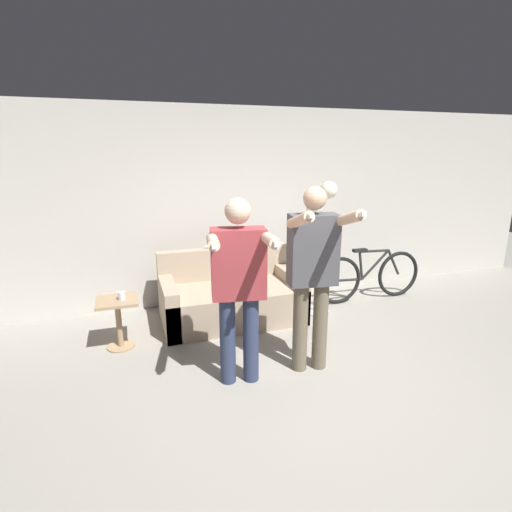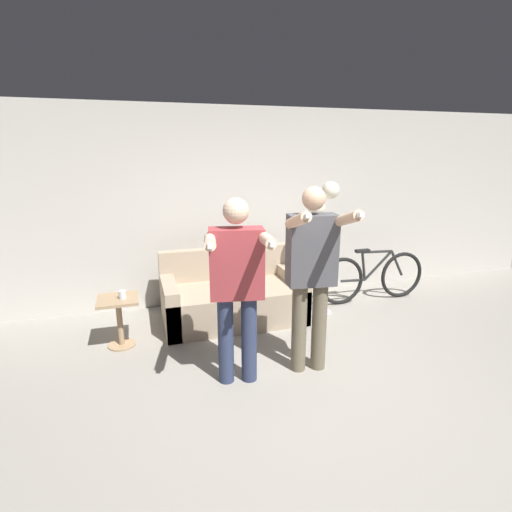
# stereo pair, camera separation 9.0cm
# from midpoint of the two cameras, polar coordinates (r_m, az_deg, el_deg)

# --- Properties ---
(ground_plane) EXTENTS (16.00, 16.00, 0.00)m
(ground_plane) POSITION_cam_midpoint_polar(r_m,az_deg,el_deg) (3.61, 9.70, -19.70)
(ground_plane) COLOR gray
(wall_back) EXTENTS (10.00, 0.05, 2.60)m
(wall_back) POSITION_cam_midpoint_polar(r_m,az_deg,el_deg) (5.45, -1.96, 7.04)
(wall_back) COLOR beige
(wall_back) RESTS_ON ground_plane
(couch) EXTENTS (1.69, 0.91, 0.83)m
(couch) POSITION_cam_midpoint_polar(r_m,az_deg,el_deg) (4.96, -2.87, -6.04)
(couch) COLOR tan
(couch) RESTS_ON ground_plane
(person_left) EXTENTS (0.61, 0.74, 1.67)m
(person_left) POSITION_cam_midpoint_polar(r_m,az_deg,el_deg) (3.40, -2.00, -3.40)
(person_left) COLOR #2D3856
(person_left) RESTS_ON ground_plane
(person_right) EXTENTS (0.56, 0.70, 1.74)m
(person_right) POSITION_cam_midpoint_polar(r_m,az_deg,el_deg) (3.62, 8.69, -1.73)
(person_right) COLOR #6B604C
(person_right) RESTS_ON ground_plane
(cat) EXTENTS (0.53, 0.13, 0.19)m
(cat) POSITION_cam_midpoint_polar(r_m,az_deg,el_deg) (5.11, -3.12, 2.23)
(cat) COLOR silver
(cat) RESTS_ON couch
(floor_lamp) EXTENTS (0.39, 0.34, 1.68)m
(floor_lamp) POSITION_cam_midpoint_polar(r_m,az_deg,el_deg) (4.96, 10.02, 5.95)
(floor_lamp) COLOR #B2B2B7
(floor_lamp) RESTS_ON ground_plane
(side_table) EXTENTS (0.42, 0.42, 0.54)m
(side_table) POSITION_cam_midpoint_polar(r_m,az_deg,el_deg) (4.48, -18.45, -7.63)
(side_table) COLOR #A38460
(side_table) RESTS_ON ground_plane
(cup) EXTENTS (0.08, 0.08, 0.08)m
(cup) POSITION_cam_midpoint_polar(r_m,az_deg,el_deg) (4.38, -17.98, -5.27)
(cup) COLOR silver
(cup) RESTS_ON side_table
(bicycle) EXTENTS (1.62, 0.07, 0.75)m
(bicycle) POSITION_cam_midpoint_polar(r_m,az_deg,el_deg) (5.77, 16.69, -2.86)
(bicycle) COLOR black
(bicycle) RESTS_ON ground_plane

